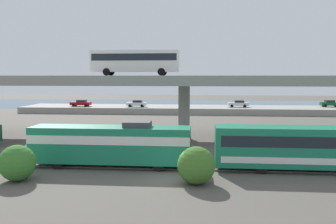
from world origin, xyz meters
TOP-DOWN VIEW (x-y plane):
  - ground_plane at (0.00, 0.00)m, footprint 260.00×260.00m
  - rail_strip_near at (0.00, 3.25)m, footprint 110.00×0.12m
  - rail_strip_far at (0.00, 4.75)m, footprint 110.00×0.12m
  - train_locomotive at (-6.57, 4.00)m, footprint 15.42×3.04m
  - highway_overpass at (0.00, 20.00)m, footprint 96.00×11.44m
  - transit_bus_on_overpass at (-6.82, 22.00)m, footprint 12.00×2.68m
  - pier_parking_lot at (0.00, 55.00)m, footprint 76.20×11.44m
  - parked_car_0 at (-12.16, 52.82)m, footprint 4.35×1.98m
  - parked_car_1 at (-24.89, 52.73)m, footprint 4.53×1.87m
  - parked_car_2 at (30.76, 57.07)m, footprint 4.22×1.91m
  - parked_car_3 at (10.28, 54.39)m, footprint 4.51×1.83m
  - harbor_water at (0.00, 78.00)m, footprint 140.00×36.00m
  - shrub_left at (-12.06, -1.18)m, footprint 2.86×2.86m
  - shrub_right at (1.98, -0.77)m, footprint 2.91×2.91m

SIDE VIEW (x-z plane):
  - ground_plane at x=0.00m, z-range 0.00..0.00m
  - harbor_water at x=0.00m, z-range 0.00..0.01m
  - rail_strip_near at x=0.00m, z-range 0.00..0.12m
  - rail_strip_far at x=0.00m, z-range 0.00..0.12m
  - pier_parking_lot at x=0.00m, z-range 0.00..1.34m
  - shrub_left at x=-12.06m, z-range 0.00..2.86m
  - shrub_right at x=1.98m, z-range 0.00..2.91m
  - parked_car_2 at x=30.76m, z-range 1.37..2.87m
  - parked_car_3 at x=10.28m, z-range 1.37..2.87m
  - parked_car_1 at x=-24.89m, z-range 1.37..2.87m
  - parked_car_0 at x=-12.16m, z-range 1.37..2.87m
  - train_locomotive at x=-6.57m, z-range 0.10..4.28m
  - highway_overpass at x=0.00m, z-range 3.38..11.66m
  - transit_bus_on_overpass at x=-6.82m, z-range 8.63..12.03m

